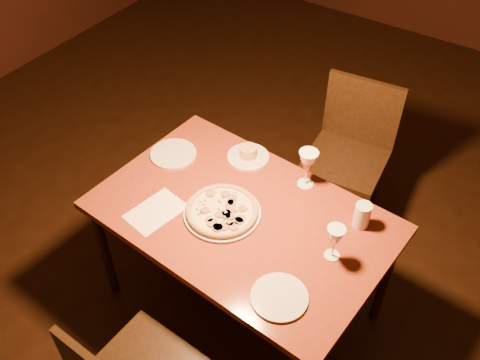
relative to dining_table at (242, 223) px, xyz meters
The scene contains 12 objects.
floor 0.70m from the dining_table, 49.67° to the right, with size 7.00×7.00×0.00m, color black.
dining_table is the anchor object (origin of this frame).
chair_far 0.90m from the dining_table, 81.66° to the left, with size 0.46×0.46×0.86m.
pizza_plate 0.12m from the dining_table, 147.79° to the right, with size 0.34×0.34×0.04m.
ramekin_saucer 0.38m from the dining_table, 119.05° to the left, with size 0.20×0.20×0.06m.
wine_glass_far 0.38m from the dining_table, 66.46° to the left, with size 0.09×0.09×0.19m, color #B54F4B, non-canonical shape.
wine_glass_right 0.45m from the dining_table, ahead, with size 0.07×0.07×0.16m, color #B54F4B, non-canonical shape.
water_tumbler 0.52m from the dining_table, 27.12° to the left, with size 0.07×0.07×0.12m, color silver.
side_plate_left 0.52m from the dining_table, 164.09° to the left, with size 0.23×0.23×0.01m, color silver.
side_plate_near 0.45m from the dining_table, 38.28° to the right, with size 0.22×0.22×0.01m, color silver.
menu_card 0.38m from the dining_table, 148.67° to the right, with size 0.17×0.25×0.00m, color white.
pendant_light 0.98m from the dining_table, ahead, with size 0.12×0.12×0.12m, color #EC8842.
Camera 1 is at (0.65, -1.06, 2.40)m, focal length 40.00 mm.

